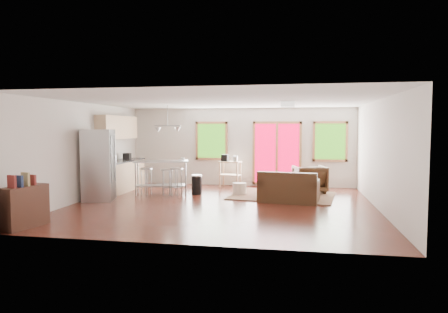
% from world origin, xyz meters
% --- Properties ---
extents(floor, '(7.50, 7.00, 0.02)m').
position_xyz_m(floor, '(0.00, 0.00, -0.01)').
color(floor, '#35130D').
rests_on(floor, ground).
extents(ceiling, '(7.50, 7.00, 0.02)m').
position_xyz_m(ceiling, '(0.00, 0.00, 2.61)').
color(ceiling, silver).
rests_on(ceiling, ground).
extents(back_wall, '(7.50, 0.02, 2.60)m').
position_xyz_m(back_wall, '(0.00, 3.51, 1.30)').
color(back_wall, beige).
rests_on(back_wall, ground).
extents(left_wall, '(0.02, 7.00, 2.60)m').
position_xyz_m(left_wall, '(-3.76, 0.00, 1.30)').
color(left_wall, beige).
rests_on(left_wall, ground).
extents(right_wall, '(0.02, 7.00, 2.60)m').
position_xyz_m(right_wall, '(3.76, 0.00, 1.30)').
color(right_wall, beige).
rests_on(right_wall, ground).
extents(front_wall, '(7.50, 0.02, 2.60)m').
position_xyz_m(front_wall, '(0.00, -3.51, 1.30)').
color(front_wall, beige).
rests_on(front_wall, ground).
extents(window_left, '(1.10, 0.05, 1.30)m').
position_xyz_m(window_left, '(-1.00, 3.46, 1.50)').
color(window_left, '#224F0E').
rests_on(window_left, back_wall).
extents(french_doors, '(1.60, 0.05, 2.10)m').
position_xyz_m(french_doors, '(1.20, 3.46, 1.10)').
color(french_doors, '#A30326').
rests_on(french_doors, back_wall).
extents(window_right, '(1.10, 0.05, 1.30)m').
position_xyz_m(window_right, '(2.90, 3.46, 1.50)').
color(window_right, '#224F0E').
rests_on(window_right, back_wall).
extents(rug, '(3.08, 2.54, 0.03)m').
position_xyz_m(rug, '(1.46, 1.57, 0.01)').
color(rug, '#50623E').
rests_on(rug, floor).
extents(loveseat, '(1.62, 1.07, 0.81)m').
position_xyz_m(loveseat, '(1.64, 0.70, 0.32)').
color(loveseat, '#322011').
rests_on(loveseat, floor).
extents(coffee_table, '(1.00, 0.64, 0.39)m').
position_xyz_m(coffee_table, '(1.73, 1.67, 0.33)').
color(coffee_table, '#351D14').
rests_on(coffee_table, floor).
extents(armchair, '(1.05, 1.01, 0.91)m').
position_xyz_m(armchair, '(2.23, 2.29, 0.45)').
color(armchair, '#322011').
rests_on(armchair, floor).
extents(ottoman, '(0.60, 0.60, 0.40)m').
position_xyz_m(ottoman, '(1.29, 2.24, 0.20)').
color(ottoman, '#322011').
rests_on(ottoman, floor).
extents(pouf, '(0.44, 0.44, 0.34)m').
position_xyz_m(pouf, '(0.23, 1.60, 0.17)').
color(pouf, beige).
rests_on(pouf, floor).
extents(vase, '(0.21, 0.21, 0.29)m').
position_xyz_m(vase, '(1.67, 1.71, 0.51)').
color(vase, silver).
rests_on(vase, coffee_table).
extents(book, '(0.21, 0.04, 0.28)m').
position_xyz_m(book, '(2.09, 1.82, 0.54)').
color(book, maroon).
rests_on(book, coffee_table).
extents(cabinets, '(0.64, 2.24, 2.30)m').
position_xyz_m(cabinets, '(-3.49, 1.70, 0.93)').
color(cabinets, tan).
rests_on(cabinets, floor).
extents(refrigerator, '(0.91, 0.90, 1.89)m').
position_xyz_m(refrigerator, '(-3.34, 0.05, 0.95)').
color(refrigerator, '#B7BABC').
rests_on(refrigerator, floor).
extents(island, '(1.67, 1.00, 0.99)m').
position_xyz_m(island, '(-2.04, 1.28, 0.68)').
color(island, '#B7BABC').
rests_on(island, floor).
extents(cup, '(0.15, 0.13, 0.13)m').
position_xyz_m(cup, '(-1.52, 1.72, 1.01)').
color(cup, silver).
rests_on(cup, island).
extents(bar_stool_a, '(0.45, 0.45, 0.78)m').
position_xyz_m(bar_stool_a, '(-2.46, 1.17, 0.58)').
color(bar_stool_a, '#B7BABC').
rests_on(bar_stool_a, floor).
extents(bar_stool_b, '(0.42, 0.42, 0.75)m').
position_xyz_m(bar_stool_b, '(-1.84, 1.17, 0.56)').
color(bar_stool_b, '#B7BABC').
rests_on(bar_stool_b, floor).
extents(bar_stool_c, '(0.47, 0.47, 0.79)m').
position_xyz_m(bar_stool_c, '(-1.54, 1.16, 0.59)').
color(bar_stool_c, '#B7BABC').
rests_on(bar_stool_c, floor).
extents(trash_can, '(0.32, 0.32, 0.57)m').
position_xyz_m(trash_can, '(-1.02, 1.47, 0.29)').
color(trash_can, black).
rests_on(trash_can, floor).
extents(kitchen_cart, '(0.76, 0.56, 1.06)m').
position_xyz_m(kitchen_cart, '(-0.32, 3.07, 0.73)').
color(kitchen_cart, tan).
rests_on(kitchen_cart, floor).
extents(bookshelf, '(0.53, 0.97, 1.08)m').
position_xyz_m(bookshelf, '(-3.35, -2.93, 0.42)').
color(bookshelf, '#351D14').
rests_on(bookshelf, floor).
extents(ceiling_flush, '(0.35, 0.35, 0.12)m').
position_xyz_m(ceiling_flush, '(1.60, 0.60, 2.53)').
color(ceiling_flush, white).
rests_on(ceiling_flush, ceiling).
extents(pendant_light, '(0.80, 0.18, 0.79)m').
position_xyz_m(pendant_light, '(-1.90, 1.50, 1.90)').
color(pendant_light, gray).
rests_on(pendant_light, ceiling).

